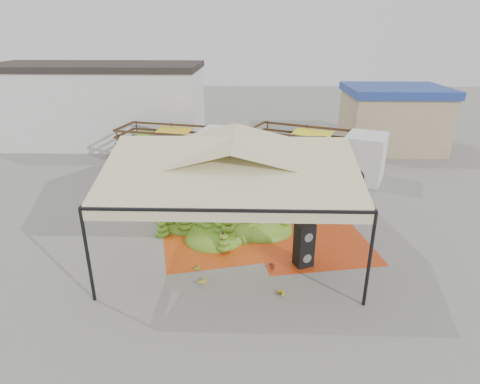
{
  "coord_description": "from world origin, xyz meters",
  "views": [
    {
      "loc": [
        0.65,
        -13.78,
        7.53
      ],
      "look_at": [
        0.2,
        1.5,
        1.3
      ],
      "focal_mm": 30.0,
      "sensor_mm": 36.0,
      "label": 1
    }
  ],
  "objects_px": {
    "truck_left": "(182,142)",
    "banana_heap": "(227,214)",
    "speaker_stack": "(304,245)",
    "vendor": "(219,172)",
    "truck_right": "(321,147)"
  },
  "relations": [
    {
      "from": "truck_left",
      "to": "banana_heap",
      "type": "bearing_deg",
      "value": -55.81
    },
    {
      "from": "truck_right",
      "to": "speaker_stack",
      "type": "bearing_deg",
      "value": -78.48
    },
    {
      "from": "vendor",
      "to": "speaker_stack",
      "type": "bearing_deg",
      "value": 99.22
    },
    {
      "from": "speaker_stack",
      "to": "truck_right",
      "type": "bearing_deg",
      "value": 54.89
    },
    {
      "from": "speaker_stack",
      "to": "banana_heap",
      "type": "bearing_deg",
      "value": 112.65
    },
    {
      "from": "banana_heap",
      "to": "truck_right",
      "type": "relative_size",
      "value": 0.76
    },
    {
      "from": "truck_left",
      "to": "speaker_stack",
      "type": "bearing_deg",
      "value": -48.16
    },
    {
      "from": "vendor",
      "to": "banana_heap",
      "type": "bearing_deg",
      "value": 81.62
    },
    {
      "from": "speaker_stack",
      "to": "vendor",
      "type": "height_order",
      "value": "vendor"
    },
    {
      "from": "speaker_stack",
      "to": "truck_right",
      "type": "relative_size",
      "value": 0.21
    },
    {
      "from": "vendor",
      "to": "truck_left",
      "type": "bearing_deg",
      "value": -73.09
    },
    {
      "from": "speaker_stack",
      "to": "vendor",
      "type": "bearing_deg",
      "value": 93.12
    },
    {
      "from": "banana_heap",
      "to": "truck_left",
      "type": "bearing_deg",
      "value": 111.28
    },
    {
      "from": "vendor",
      "to": "truck_left",
      "type": "relative_size",
      "value": 0.25
    },
    {
      "from": "banana_heap",
      "to": "truck_right",
      "type": "distance_m",
      "value": 8.34
    }
  ]
}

